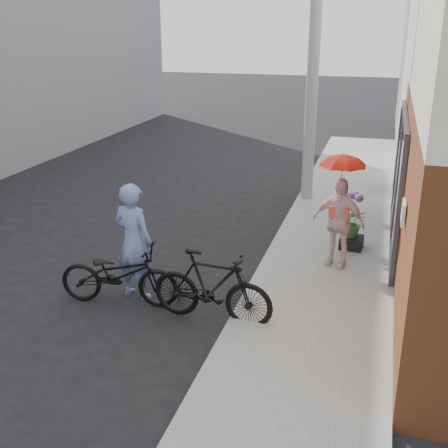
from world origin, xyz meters
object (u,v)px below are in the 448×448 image
at_px(utility_pole, 314,55).
at_px(kimono_woman, 338,222).
at_px(bike_right, 212,287).
at_px(planter, 351,242).
at_px(bike_left, 119,275).
at_px(officer, 134,242).

height_order(utility_pole, kimono_woman, utility_pole).
relative_size(bike_right, planter, 4.39).
bearing_deg(utility_pole, bike_left, -108.71).
bearing_deg(planter, bike_left, -137.55).
distance_m(bike_left, bike_right, 1.57).
height_order(utility_pole, officer, utility_pole).
bearing_deg(planter, officer, -139.30).
height_order(utility_pole, bike_left, utility_pole).
relative_size(utility_pole, planter, 16.49).
xyz_separation_m(utility_pole, bike_left, (-2.06, -6.09, -3.00)).
distance_m(utility_pole, kimono_woman, 4.78).
xyz_separation_m(bike_left, planter, (3.36, 3.08, -0.27)).
bearing_deg(bike_left, planter, -54.79).
height_order(officer, kimono_woman, officer).
bearing_deg(utility_pole, planter, -66.68).
xyz_separation_m(officer, bike_right, (1.43, -0.44, -0.39)).
xyz_separation_m(officer, kimono_woman, (3.01, 1.91, -0.03)).
relative_size(kimono_woman, planter, 3.77).
bearing_deg(officer, planter, -125.86).
height_order(kimono_woman, planter, kimono_woman).
height_order(bike_right, planter, bike_right).
height_order(bike_left, planter, bike_left).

